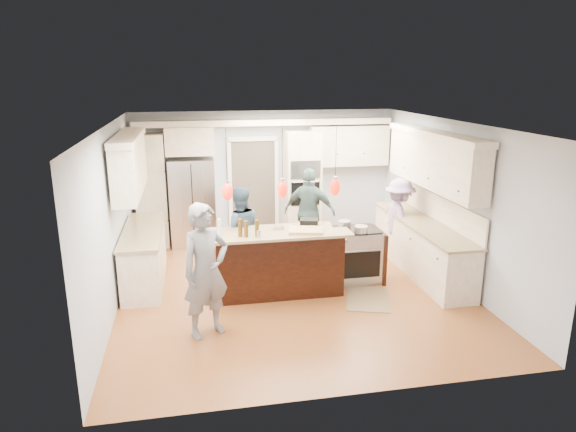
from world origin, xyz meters
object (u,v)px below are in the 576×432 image
refrigerator (193,202)px  island_range (357,255)px  person_bar_end (206,271)px  kitchen_island (276,260)px  person_far_left (240,231)px

refrigerator → island_range: 3.71m
refrigerator → person_bar_end: person_bar_end is taller
kitchen_island → person_far_left: 0.98m
person_bar_end → person_far_left: person_bar_end is taller
refrigerator → person_far_left: refrigerator is taller
person_bar_end → person_far_left: 2.24m
refrigerator → kitchen_island: 2.91m
kitchen_island → island_range: 1.41m
refrigerator → island_range: bearing=-42.6°
island_range → person_far_left: bearing=160.0°
refrigerator → person_bar_end: bearing=-88.2°
kitchen_island → person_far_left: person_far_left is taller
kitchen_island → island_range: size_ratio=2.28×
kitchen_island → person_bar_end: size_ratio=1.14×
refrigerator → person_bar_end: size_ratio=0.98×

